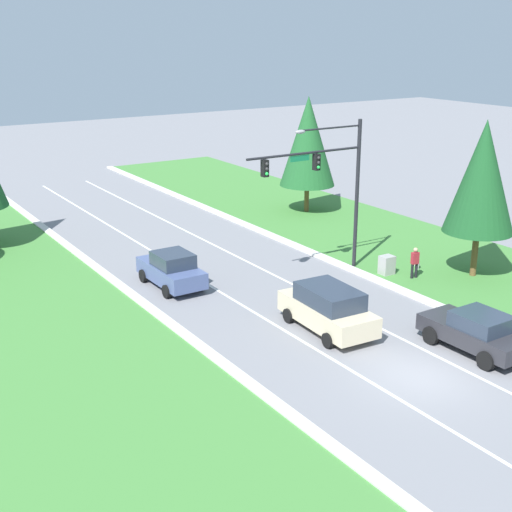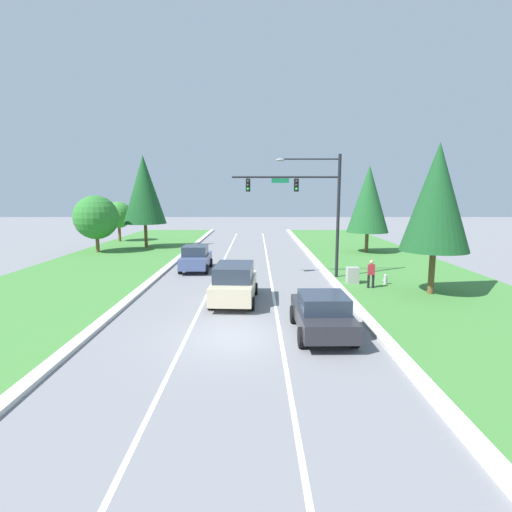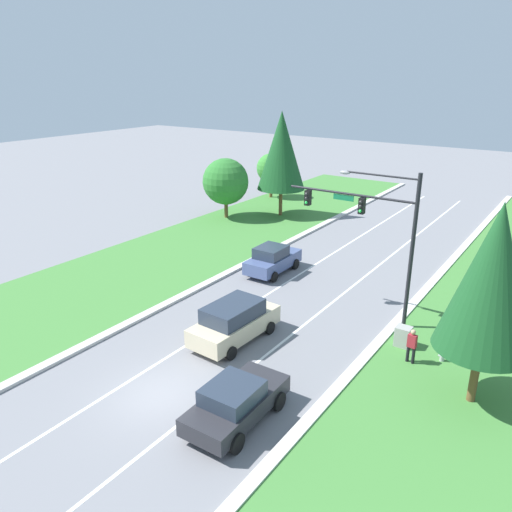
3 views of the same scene
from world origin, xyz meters
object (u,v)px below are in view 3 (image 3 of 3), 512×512
slate_blue_sedan (273,259)px  conifer_mid_left_tree (281,151)px  fire_hydrant (442,356)px  oak_near_left_tree (226,182)px  utility_cabinet (403,337)px  traffic_signal_mast (376,223)px  conifer_far_right_tree (492,279)px  oak_far_left_tree (271,168)px  charcoal_sedan (236,402)px  champagne_suv (234,321)px  pedestrian (412,345)px

slate_blue_sedan → conifer_mid_left_tree: bearing=119.3°
fire_hydrant → oak_near_left_tree: bearing=149.3°
conifer_mid_left_tree → utility_cabinet: bearing=-44.1°
traffic_signal_mast → conifer_far_right_tree: bearing=-36.0°
fire_hydrant → oak_far_left_tree: (-23.28, 22.02, 2.71)m
utility_cabinet → conifer_far_right_tree: conifer_far_right_tree is taller
traffic_signal_mast → slate_blue_sedan: (-7.60, 2.57, -4.32)m
charcoal_sedan → oak_near_left_tree: oak_near_left_tree is taller
champagne_suv → traffic_signal_mast: bearing=55.6°
utility_cabinet → slate_blue_sedan: bearing=156.2°
slate_blue_sedan → conifer_mid_left_tree: size_ratio=0.47×
champagne_suv → oak_near_left_tree: 21.77m
oak_far_left_tree → charcoal_sedan: bearing=-59.2°
slate_blue_sedan → conifer_far_right_tree: size_ratio=0.53×
champagne_suv → oak_far_left_tree: size_ratio=1.07×
fire_hydrant → oak_far_left_tree: oak_far_left_tree is taller
champagne_suv → charcoal_sedan: bearing=-49.8°
slate_blue_sedan → utility_cabinet: (10.11, -4.46, -0.36)m
conifer_far_right_tree → fire_hydrant: bearing=127.2°
traffic_signal_mast → oak_far_left_tree: traffic_signal_mast is taller
champagne_suv → oak_far_left_tree: oak_far_left_tree is taller
charcoal_sedan → conifer_mid_left_tree: bearing=117.7°
charcoal_sedan → conifer_far_right_tree: 10.19m
utility_cabinet → oak_near_left_tree: (-20.45, 12.99, 2.76)m
traffic_signal_mast → oak_near_left_tree: size_ratio=1.49×
utility_cabinet → conifer_far_right_tree: bearing=-35.2°
conifer_far_right_tree → oak_far_left_tree: size_ratio=1.77×
slate_blue_sedan → pedestrian: bearing=-27.9°
fire_hydrant → traffic_signal_mast: bearing=153.6°
traffic_signal_mast → conifer_far_right_tree: (6.11, -4.44, 0.01)m
fire_hydrant → conifer_far_right_tree: (1.71, -2.26, 4.88)m
pedestrian → conifer_mid_left_tree: (-17.65, 17.57, 4.89)m
fire_hydrant → conifer_mid_left_tree: conifer_mid_left_tree is taller
traffic_signal_mast → oak_near_left_tree: 21.19m
utility_cabinet → pedestrian: (0.76, -1.21, 0.41)m
pedestrian → fire_hydrant: size_ratio=2.41×
traffic_signal_mast → charcoal_sedan: bearing=-94.1°
conifer_far_right_tree → traffic_signal_mast: bearing=144.0°
pedestrian → charcoal_sedan: bearing=68.3°
charcoal_sedan → oak_near_left_tree: size_ratio=0.85×
champagne_suv → fire_hydrant: size_ratio=6.97×
slate_blue_sedan → oak_near_left_tree: bearing=140.1°
charcoal_sedan → utility_cabinet: bearing=68.5°
utility_cabinet → oak_far_left_tree: oak_far_left_tree is taller
oak_near_left_tree → conifer_far_right_tree: conifer_far_right_tree is taller
charcoal_sedan → conifer_mid_left_tree: size_ratio=0.49×
traffic_signal_mast → slate_blue_sedan: traffic_signal_mast is taller
slate_blue_sedan → pedestrian: 12.25m
champagne_suv → pedestrian: (7.67, 2.69, -0.05)m
champagne_suv → fire_hydrant: (8.81, 3.61, -0.65)m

